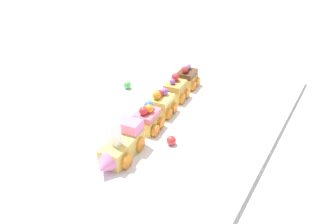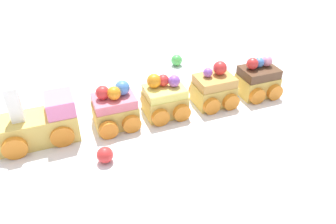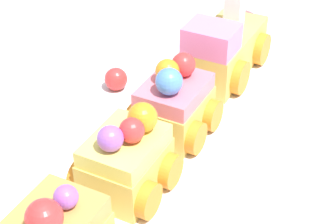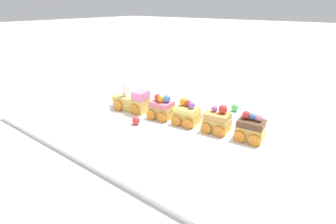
# 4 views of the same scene
# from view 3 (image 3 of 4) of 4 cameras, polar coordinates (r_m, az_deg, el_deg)

# --- Properties ---
(ground_plane) EXTENTS (10.00, 10.00, 0.00)m
(ground_plane) POSITION_cam_3_polar(r_m,az_deg,el_deg) (0.46, -5.66, -4.55)
(ground_plane) COLOR beige
(display_board) EXTENTS (0.83, 0.48, 0.01)m
(display_board) POSITION_cam_3_polar(r_m,az_deg,el_deg) (0.46, -5.70, -3.98)
(display_board) COLOR white
(display_board) RESTS_ON ground_plane
(cake_train_locomotive) EXTENTS (0.14, 0.07, 0.09)m
(cake_train_locomotive) POSITION_cam_3_polar(r_m,az_deg,el_deg) (0.55, 6.10, 6.85)
(cake_train_locomotive) COLOR #E0BC56
(cake_train_locomotive) RESTS_ON display_board
(cake_car_strawberry) EXTENTS (0.07, 0.07, 0.07)m
(cake_car_strawberry) POSITION_cam_3_polar(r_m,az_deg,el_deg) (0.45, 0.61, 0.77)
(cake_car_strawberry) COLOR #E0BC56
(cake_car_strawberry) RESTS_ON display_board
(cake_car_lemon) EXTENTS (0.07, 0.07, 0.07)m
(cake_car_lemon) POSITION_cam_3_polar(r_m,az_deg,el_deg) (0.40, -4.24, -4.95)
(cake_car_lemon) COLOR #E0BC56
(cake_car_lemon) RESTS_ON display_board
(gumball_red) EXTENTS (0.02, 0.02, 0.02)m
(gumball_red) POSITION_cam_3_polar(r_m,az_deg,el_deg) (0.52, -5.31, 3.35)
(gumball_red) COLOR red
(gumball_red) RESTS_ON display_board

